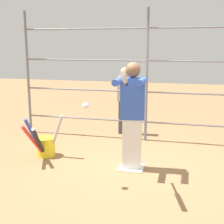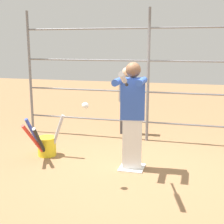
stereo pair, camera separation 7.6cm
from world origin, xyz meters
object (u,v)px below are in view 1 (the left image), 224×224
Objects in this scene: softball_in_flight at (86,106)px; bystander_behind_fence at (125,100)px; batter at (132,113)px; bat_bucket at (45,145)px; baseball_bat_swinging at (124,79)px.

bystander_behind_fence reaches higher than softball_in_flight.
softball_in_flight is 2.83m from bystander_behind_fence.
batter reaches higher than bat_bucket.
batter is 2.17× the size of baseball_bat_swinging.
batter reaches higher than baseball_bat_swinging.
softball_in_flight is at bearing 140.02° from bat_bucket.
bystander_behind_fence is at bearing -75.01° from batter.
softball_in_flight is at bearing 56.24° from batter.
softball_in_flight reaches higher than bat_bucket.
bystander_behind_fence is (-1.10, -1.86, 0.57)m from bat_bucket.
bat_bucket is (1.70, -1.09, -1.36)m from baseball_bat_swinging.
bat_bucket is 2.23m from bystander_behind_fence.
bystander_behind_fence is (0.54, -2.03, -0.15)m from batter.
batter is 2.12× the size of bat_bucket.
batter reaches higher than softball_in_flight.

